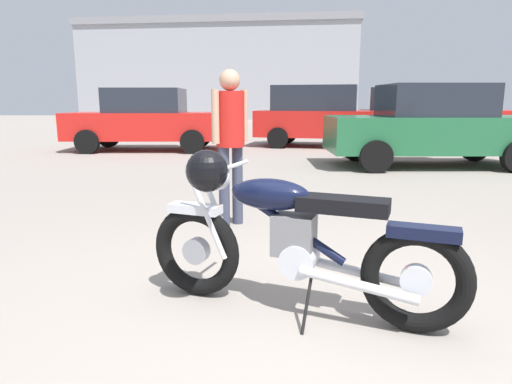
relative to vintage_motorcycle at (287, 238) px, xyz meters
name	(u,v)px	position (x,y,z in m)	size (l,w,h in m)	color
ground_plane	(308,342)	(0.11, -0.38, -0.49)	(80.00, 80.00, 0.00)	gray
vintage_motorcycle	(287,238)	(0.00, 0.00, 0.00)	(2.00, 0.85, 1.07)	black
bystander	(230,132)	(-0.54, 2.07, 0.53)	(0.36, 0.34, 1.66)	#383D51
red_hatchback_near	(433,114)	(4.93, 11.62, 0.45)	(4.93, 2.56, 1.74)	black
white_estate_far	(147,120)	(-3.49, 9.62, 0.34)	(4.26, 2.03, 1.67)	black
dark_sedan_left	(320,115)	(1.36, 10.80, 0.43)	(4.15, 2.38, 1.78)	black
pale_sedan_back	(432,126)	(3.20, 6.71, 0.34)	(4.26, 2.04, 1.67)	black
industrial_building	(223,72)	(-3.92, 34.37, 3.14)	(21.57, 10.31, 7.25)	#9EA0A8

